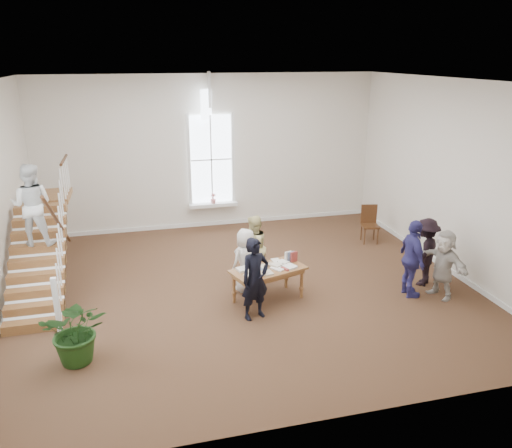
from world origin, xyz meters
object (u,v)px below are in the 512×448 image
object	(u,v)px
woman_cluster_c	(443,264)
side_chair	(369,221)
woman_cluster_a	(412,259)
woman_cluster_b	(425,252)
library_table	(268,272)
person_yellow	(253,248)
police_officer	(255,279)
elderly_woman	(246,260)
floor_plant	(77,330)

from	to	relation	value
woman_cluster_c	side_chair	size ratio (longest dim) A/B	1.45
woman_cluster_a	woman_cluster_b	size ratio (longest dim) A/B	1.10
library_table	side_chair	world-z (taller)	side_chair
person_yellow	woman_cluster_b	xyz separation A→B (m)	(3.69, -1.20, 0.01)
woman_cluster_b	woman_cluster_c	world-z (taller)	woman_cluster_b
woman_cluster_b	library_table	bearing A→B (deg)	-40.76
police_officer	library_table	bearing A→B (deg)	37.00
library_table	elderly_woman	world-z (taller)	elderly_woman
woman_cluster_a	police_officer	bearing A→B (deg)	98.31
person_yellow	elderly_woman	bearing A→B (deg)	12.53
library_table	person_yellow	distance (m)	1.11
person_yellow	woman_cluster_b	size ratio (longest dim) A/B	0.99
woman_cluster_a	side_chair	world-z (taller)	woman_cluster_a
elderly_woman	floor_plant	size ratio (longest dim) A/B	1.20
police_officer	person_yellow	distance (m)	1.80
person_yellow	library_table	bearing A→B (deg)	45.41
person_yellow	police_officer	bearing A→B (deg)	30.61
library_table	person_yellow	size ratio (longest dim) A/B	1.11
elderly_woman	woman_cluster_a	distance (m)	3.58
police_officer	side_chair	size ratio (longest dim) A/B	1.61
woman_cluster_c	library_table	bearing A→B (deg)	-117.24
police_officer	woman_cluster_a	bearing A→B (deg)	-17.38
library_table	woman_cluster_b	size ratio (longest dim) A/B	1.09
library_table	floor_plant	distance (m)	3.97
library_table	side_chair	distance (m)	4.60
elderly_woman	woman_cluster_b	xyz separation A→B (m)	(3.99, -0.70, 0.07)
woman_cluster_c	woman_cluster_a	bearing A→B (deg)	-123.40
library_table	woman_cluster_a	distance (m)	3.11
library_table	person_yellow	world-z (taller)	person_yellow
police_officer	woman_cluster_c	xyz separation A→B (m)	(4.12, -0.10, -0.08)
woman_cluster_b	woman_cluster_c	size ratio (longest dim) A/B	1.03
library_table	woman_cluster_b	world-z (taller)	woman_cluster_b
woman_cluster_a	floor_plant	distance (m)	6.83
elderly_woman	woman_cluster_c	xyz separation A→B (m)	(4.02, -1.35, 0.04)
floor_plant	side_chair	xyz separation A→B (m)	(7.42, 4.12, -0.01)
woman_cluster_b	person_yellow	bearing A→B (deg)	-57.22
elderly_woman	woman_cluster_c	size ratio (longest dim) A/B	0.94
person_yellow	floor_plant	distance (m)	4.44
elderly_woman	side_chair	bearing A→B (deg)	-177.58
woman_cluster_a	woman_cluster_b	bearing A→B (deg)	-46.51
person_yellow	woman_cluster_a	distance (m)	3.50
person_yellow	side_chair	bearing A→B (deg)	157.06
elderly_woman	person_yellow	world-z (taller)	person_yellow
woman_cluster_a	floor_plant	size ratio (longest dim) A/B	1.44
woman_cluster_c	floor_plant	world-z (taller)	woman_cluster_c
library_table	woman_cluster_a	bearing A→B (deg)	-27.99
elderly_woman	floor_plant	bearing A→B (deg)	5.03
elderly_woman	library_table	bearing A→B (deg)	93.88
library_table	person_yellow	bearing A→B (deg)	74.07
police_officer	floor_plant	world-z (taller)	police_officer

